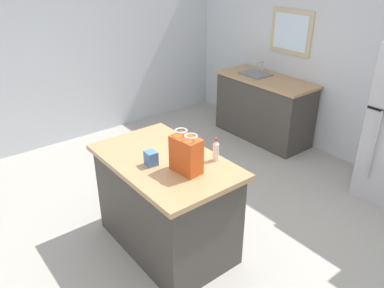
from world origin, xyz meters
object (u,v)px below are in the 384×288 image
(kitchen_island, at_px, (166,203))
(small_box, at_px, (151,158))
(bottle, at_px, (216,150))
(ear_defenders, at_px, (182,143))
(shopping_bag, at_px, (186,154))

(kitchen_island, relative_size, small_box, 11.16)
(kitchen_island, bearing_deg, bottle, 49.44)
(small_box, bearing_deg, ear_defenders, 106.05)
(ear_defenders, bearing_deg, shopping_bag, -33.09)
(shopping_bag, height_order, small_box, shopping_bag)
(small_box, height_order, ear_defenders, small_box)
(bottle, bearing_deg, ear_defenders, -171.29)
(bottle, bearing_deg, small_box, -120.03)
(kitchen_island, xyz_separation_m, shopping_bag, (0.28, 0.02, 0.61))
(small_box, relative_size, ear_defenders, 0.60)
(shopping_bag, distance_m, ear_defenders, 0.48)
(small_box, bearing_deg, bottle, 59.97)
(shopping_bag, bearing_deg, kitchen_island, -175.76)
(shopping_bag, height_order, bottle, shopping_bag)
(small_box, xyz_separation_m, ear_defenders, (-0.12, 0.41, -0.04))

